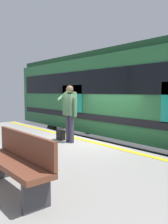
% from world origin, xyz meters
% --- Properties ---
extents(ground_plane, '(25.18, 25.18, 0.00)m').
position_xyz_m(ground_plane, '(0.00, 0.00, 0.00)').
color(ground_plane, '#3D3D3F').
extents(platform, '(12.01, 5.08, 1.04)m').
position_xyz_m(platform, '(0.00, 2.54, 0.52)').
color(platform, gray).
rests_on(platform, ground).
extents(safety_line, '(11.77, 0.16, 0.01)m').
position_xyz_m(safety_line, '(0.00, 0.30, 1.04)').
color(safety_line, yellow).
rests_on(safety_line, platform).
extents(track_rail_near, '(15.61, 0.08, 0.16)m').
position_xyz_m(track_rail_near, '(0.00, -1.68, 0.08)').
color(track_rail_near, slate).
rests_on(track_rail_near, ground).
extents(track_rail_far, '(15.61, 0.08, 0.16)m').
position_xyz_m(track_rail_far, '(0.00, -3.11, 0.08)').
color(track_rail_far, slate).
rests_on(track_rail_far, ground).
extents(train_carriage, '(13.81, 3.01, 3.97)m').
position_xyz_m(train_carriage, '(-0.17, -2.39, 2.53)').
color(train_carriage, '#2D723F').
rests_on(train_carriage, ground).
extents(passenger, '(0.57, 0.55, 1.72)m').
position_xyz_m(passenger, '(0.09, 0.81, 2.05)').
color(passenger, '#383347').
rests_on(passenger, platform).
extents(handbag, '(0.31, 0.28, 0.39)m').
position_xyz_m(handbag, '(0.57, 0.83, 1.22)').
color(handbag, black).
rests_on(handbag, platform).
extents(bench, '(1.77, 0.44, 0.90)m').
position_xyz_m(bench, '(-2.19, 3.51, 1.53)').
color(bench, brown).
rests_on(bench, platform).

